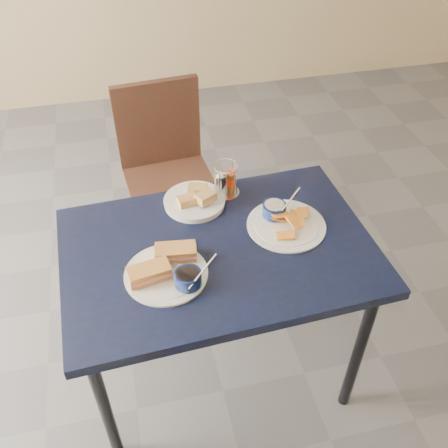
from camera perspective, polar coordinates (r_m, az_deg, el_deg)
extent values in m
plane|color=#4F4F54|center=(2.46, -1.80, -12.34)|extent=(6.00, 6.00, 0.00)
cube|color=black|center=(1.79, -0.64, -3.12)|extent=(1.14, 0.78, 0.04)
cylinder|color=black|center=(1.91, -13.50, -19.65)|extent=(0.04, 0.04, 0.71)
cylinder|color=black|center=(2.04, 15.05, -14.07)|extent=(0.04, 0.04, 0.71)
cylinder|color=black|center=(2.26, -14.29, -6.56)|extent=(0.04, 0.04, 0.71)
cylinder|color=black|center=(2.37, 9.21, -2.72)|extent=(0.04, 0.04, 0.71)
cube|color=black|center=(2.59, -6.18, 4.71)|extent=(0.47, 0.45, 0.04)
cylinder|color=black|center=(2.61, -9.07, -2.06)|extent=(0.04, 0.04, 0.42)
cylinder|color=black|center=(2.63, -1.52, -0.88)|extent=(0.04, 0.04, 0.42)
cylinder|color=black|center=(2.86, -9.80, 2.42)|extent=(0.04, 0.04, 0.42)
cylinder|color=black|center=(2.88, -2.89, 3.46)|extent=(0.04, 0.04, 0.42)
cube|color=black|center=(2.61, -7.19, 11.43)|extent=(0.43, 0.08, 0.45)
cylinder|color=white|center=(1.70, -6.63, -5.68)|extent=(0.28, 0.28, 0.01)
cylinder|color=white|center=(1.69, -6.65, -5.56)|extent=(0.23, 0.23, 0.00)
cube|color=#C58847|center=(1.67, -8.54, -5.54)|extent=(0.15, 0.09, 0.04)
cube|color=tan|center=(1.67, -8.52, -5.64)|extent=(0.16, 0.10, 0.01)
cube|color=#C58847|center=(1.72, -5.54, -3.22)|extent=(0.15, 0.09, 0.04)
cube|color=tan|center=(1.73, -5.53, -3.33)|extent=(0.15, 0.09, 0.01)
cylinder|color=#0A1439|center=(1.63, -4.13, -6.20)|extent=(0.09, 0.09, 0.05)
cylinder|color=black|center=(1.62, -4.15, -5.83)|extent=(0.08, 0.08, 0.01)
cylinder|color=silver|center=(1.59, -2.47, -5.43)|extent=(0.11, 0.07, 0.08)
cylinder|color=white|center=(1.87, 7.12, -0.14)|extent=(0.29, 0.29, 0.01)
cylinder|color=white|center=(1.87, 7.14, -0.02)|extent=(0.24, 0.24, 0.00)
cube|color=orange|center=(1.81, 7.06, -1.41)|extent=(0.07, 0.06, 0.02)
cube|color=orange|center=(1.88, 6.34, 0.69)|extent=(0.07, 0.05, 0.02)
cube|color=orange|center=(1.89, 8.25, 0.84)|extent=(0.06, 0.08, 0.03)
cube|color=orange|center=(1.89, 8.94, 1.15)|extent=(0.07, 0.08, 0.02)
cube|color=orange|center=(1.85, 8.46, 0.20)|extent=(0.06, 0.07, 0.02)
cube|color=orange|center=(1.83, 8.04, 0.00)|extent=(0.06, 0.08, 0.03)
cube|color=orange|center=(1.85, 6.49, 0.89)|extent=(0.07, 0.05, 0.02)
cylinder|color=#0A1439|center=(1.89, 5.76, 1.63)|extent=(0.09, 0.09, 0.05)
cylinder|color=beige|center=(1.88, 5.80, 2.00)|extent=(0.08, 0.08, 0.01)
cylinder|color=silver|center=(1.86, 7.36, 2.45)|extent=(0.11, 0.07, 0.08)
cylinder|color=white|center=(1.96, -3.38, 2.50)|extent=(0.24, 0.24, 0.02)
cylinder|color=white|center=(1.95, -3.40, 2.74)|extent=(0.19, 0.19, 0.00)
cube|color=tan|center=(1.92, -4.19, 2.68)|extent=(0.08, 0.06, 0.03)
cube|color=tan|center=(1.96, -3.01, 3.93)|extent=(0.09, 0.07, 0.03)
cube|color=tan|center=(1.91, -2.09, 3.08)|extent=(0.09, 0.08, 0.03)
cylinder|color=silver|center=(2.01, 0.20, 3.66)|extent=(0.11, 0.11, 0.01)
cylinder|color=silver|center=(2.00, 0.93, 5.91)|extent=(0.01, 0.01, 0.13)
cylinder|color=silver|center=(1.99, -0.97, 5.65)|extent=(0.01, 0.01, 0.13)
cylinder|color=silver|center=(1.94, -0.54, 4.50)|extent=(0.01, 0.01, 0.13)
cylinder|color=silver|center=(1.95, 1.41, 4.77)|extent=(0.01, 0.01, 0.13)
torus|color=silver|center=(1.94, 0.21, 6.64)|extent=(0.10, 0.10, 0.00)
cylinder|color=silver|center=(1.98, -0.41, 4.61)|extent=(0.05, 0.05, 0.08)
cone|color=silver|center=(1.95, -0.42, 5.86)|extent=(0.04, 0.04, 0.02)
cylinder|color=brown|center=(1.99, 0.79, 4.87)|extent=(0.03, 0.03, 0.08)
cylinder|color=red|center=(1.99, 0.79, 4.87)|extent=(0.03, 0.03, 0.03)
cylinder|color=red|center=(1.96, 0.81, 6.07)|extent=(0.02, 0.02, 0.02)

